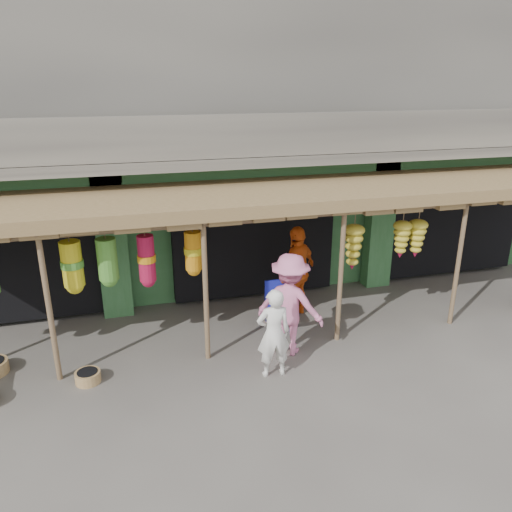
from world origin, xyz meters
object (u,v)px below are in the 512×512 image
object	(u,v)px
person_shopper	(290,304)
person_front	(274,333)
blue_chair	(277,302)
person_vendor	(298,271)

from	to	relation	value
person_shopper	person_front	bearing A→B (deg)	89.11
blue_chair	person_front	distance (m)	1.76
blue_chair	person_shopper	xyz separation A→B (m)	(-0.09, -0.99, 0.41)
person_shopper	blue_chair	bearing A→B (deg)	-58.44
person_front	person_vendor	xyz separation A→B (m)	(1.16, 2.05, 0.19)
person_front	person_shopper	size ratio (longest dim) A/B	0.83
person_front	person_vendor	distance (m)	2.36
person_vendor	person_front	bearing A→B (deg)	22.33
person_front	blue_chair	bearing A→B (deg)	-108.30
person_front	person_shopper	world-z (taller)	person_shopper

